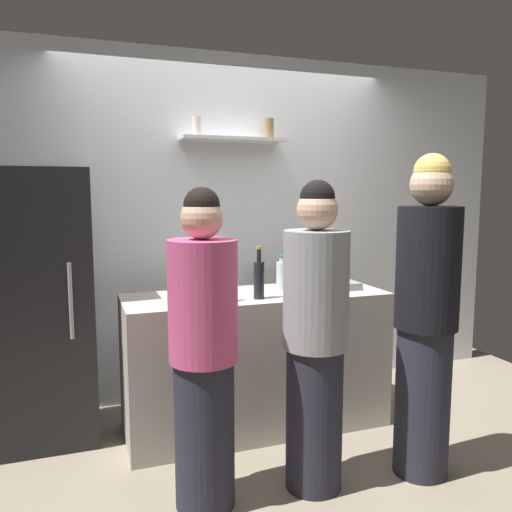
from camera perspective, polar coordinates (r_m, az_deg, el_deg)
name	(u,v)px	position (r m, az deg, el deg)	size (l,w,h in m)	color
ground_plane	(289,465)	(3.23, 3.73, -22.12)	(5.28, 5.28, 0.00)	gray
back_wall_assembly	(228,227)	(4.00, -3.17, 3.22)	(4.80, 0.32, 2.60)	white
refrigerator	(44,306)	(3.51, -22.46, -5.19)	(0.60, 0.61, 1.72)	black
counter	(256,361)	(3.50, 0.00, -11.52)	(1.72, 0.61, 0.91)	#B7B2A8
baking_pan	(332,285)	(3.58, 8.45, -3.25)	(0.34, 0.24, 0.05)	gray
utensil_holder	(188,289)	(3.25, -7.52, -3.63)	(0.11, 0.11, 0.23)	#B2B2B7
wine_bottle_green_glass	(219,283)	(3.12, -4.18, -2.95)	(0.07, 0.07, 0.33)	#19471E
wine_bottle_dark_glass	(259,279)	(3.21, 0.32, -2.52)	(0.07, 0.07, 0.33)	black
water_bottle_plastic	(282,274)	(3.52, 2.95, -2.05)	(0.08, 0.08, 0.24)	silver
person_blonde	(426,318)	(2.98, 18.31, -6.58)	(0.34, 0.34, 1.78)	#262633
person_pink_top	(204,354)	(2.58, -5.82, -10.75)	(0.34, 0.34, 1.60)	#262633
person_grey_hoodie	(315,340)	(2.73, 6.59, -9.27)	(0.34, 0.34, 1.64)	#262633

